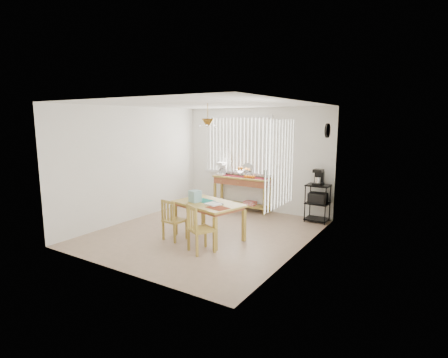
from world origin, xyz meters
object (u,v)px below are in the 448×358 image
Objects in this scene: dining_table at (208,207)px; chair_right at (199,229)px; cart_items at (319,177)px; wire_cart at (318,199)px; chair_left at (173,220)px; sideboard at (242,185)px.

chair_right reaches higher than dining_table.
cart_items is 0.24× the size of dining_table.
wire_cart reaches higher than chair_left.
cart_items is 0.44× the size of chair_left.
cart_items is at bearing 90.00° from wire_cart.
dining_table is at bearing 42.28° from chair_left.
chair_left is 0.94× the size of chair_right.
chair_left is at bearing -90.06° from sideboard.
chair_right reaches higher than chair_left.
cart_items reaches higher than chair_left.
wire_cart is at bearing 53.95° from chair_left.
sideboard is 3.08m from chair_right.
sideboard is 2.73m from chair_left.
chair_left is (-1.97, -2.70, -0.12)m from wire_cart.
sideboard is 4.35× the size of cart_items.
chair_right is at bearing -111.52° from cart_items.
chair_right is at bearing -67.54° from dining_table.
chair_left is (-0.51, -0.46, -0.23)m from dining_table.
cart_items reaches higher than wire_cart.
wire_cart is 3.18m from chair_right.
cart_items is at bearing 54.04° from chair_left.
cart_items is at bearing 57.02° from dining_table.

